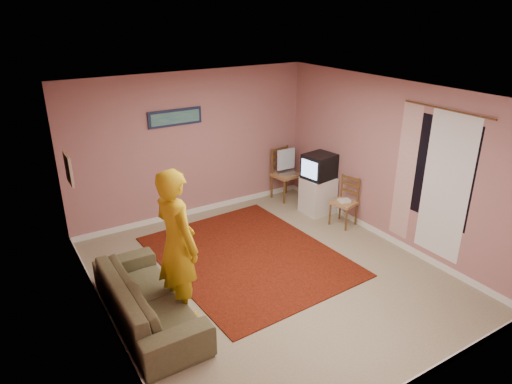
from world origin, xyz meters
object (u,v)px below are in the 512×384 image
tv_cabinet (318,195)px  sofa (148,298)px  chair_a (286,169)px  chair_b (344,197)px  person (177,244)px  crt_tv (319,166)px

tv_cabinet → sofa: bearing=-159.7°
chair_a → chair_b: (0.17, -1.51, -0.09)m
chair_b → person: size_ratio=0.25×
chair_b → sofa: 3.87m
tv_cabinet → crt_tv: size_ratio=1.17×
crt_tv → chair_a: (-0.12, 0.86, -0.28)m
chair_b → chair_a: bearing=171.5°
tv_cabinet → sofa: tv_cabinet is taller
sofa → person: person is taller
person → tv_cabinet: bearing=-76.6°
sofa → chair_a: bearing=-58.5°
crt_tv → person: person is taller
chair_b → crt_tv: bearing=169.3°
tv_cabinet → person: 3.70m
tv_cabinet → person: size_ratio=0.35×
chair_a → person: 3.98m
chair_b → sofa: bearing=-94.2°
crt_tv → chair_b: crt_tv is taller
crt_tv → person: size_ratio=0.30×
tv_cabinet → chair_a: bearing=98.6°
crt_tv → tv_cabinet: bearing=0.0°
crt_tv → chair_b: bearing=-94.1°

